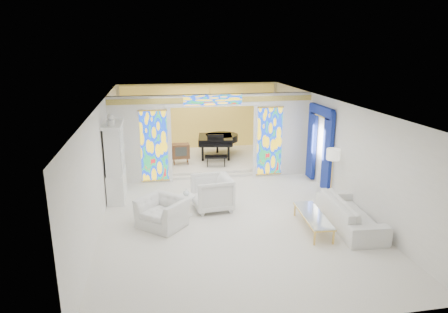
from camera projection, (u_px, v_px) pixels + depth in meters
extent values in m
plane|color=white|center=(223.00, 198.00, 12.42)|extent=(12.00, 12.00, 0.00)
cube|color=white|center=(223.00, 102.00, 11.61)|extent=(7.00, 12.00, 0.02)
cube|color=silver|center=(199.00, 117.00, 17.70)|extent=(7.00, 0.02, 3.00)
cube|color=silver|center=(288.00, 248.00, 6.33)|extent=(7.00, 0.02, 3.00)
cube|color=silver|center=(103.00, 158.00, 11.42)|extent=(0.02, 12.00, 3.00)
cube|color=silver|center=(332.00, 147.00, 12.61)|extent=(0.02, 12.00, 3.00)
cube|color=silver|center=(140.00, 140.00, 13.49)|extent=(2.00, 0.18, 3.00)
cube|color=silver|center=(281.00, 135.00, 14.34)|extent=(2.00, 0.18, 3.00)
cube|color=silver|center=(212.00, 100.00, 13.56)|extent=(3.00, 0.18, 0.40)
cube|color=white|center=(170.00, 145.00, 13.62)|extent=(0.12, 0.06, 2.60)
cube|color=white|center=(255.00, 142.00, 14.13)|extent=(0.12, 0.06, 2.60)
cube|color=white|center=(213.00, 105.00, 13.51)|extent=(3.24, 0.06, 0.12)
cube|color=#DDBB53|center=(213.00, 100.00, 13.46)|extent=(7.00, 0.05, 0.18)
cube|color=gold|center=(154.00, 146.00, 13.52)|extent=(0.90, 0.04, 2.40)
cube|color=gold|center=(270.00, 141.00, 14.21)|extent=(0.90, 0.04, 2.40)
cube|color=gold|center=(213.00, 100.00, 13.45)|extent=(2.00, 0.04, 0.34)
cube|color=white|center=(205.00, 160.00, 16.28)|extent=(6.80, 3.80, 0.18)
cube|color=#F6D855|center=(200.00, 118.00, 17.59)|extent=(6.70, 0.10, 2.90)
cylinder|color=gold|center=(210.00, 100.00, 15.56)|extent=(0.48, 0.48, 0.30)
cube|color=navy|center=(328.00, 151.00, 12.68)|extent=(0.12, 0.55, 2.60)
cube|color=navy|center=(312.00, 142.00, 13.92)|extent=(0.12, 0.55, 2.60)
cube|color=navy|center=(322.00, 111.00, 12.98)|extent=(0.14, 1.70, 0.30)
cube|color=gold|center=(321.00, 116.00, 13.02)|extent=(0.12, 1.50, 0.06)
cube|color=white|center=(117.00, 185.00, 12.32)|extent=(0.50, 1.40, 0.90)
cube|color=white|center=(114.00, 149.00, 12.01)|extent=(0.44, 1.30, 1.40)
cube|color=white|center=(122.00, 148.00, 12.05)|extent=(0.01, 1.20, 1.30)
cube|color=white|center=(112.00, 124.00, 11.81)|extent=(0.56, 1.46, 0.08)
cylinder|color=silver|center=(111.00, 123.00, 11.45)|extent=(0.22, 0.22, 0.16)
sphere|color=silver|center=(110.00, 117.00, 11.40)|extent=(0.20, 0.20, 0.20)
imported|color=white|center=(163.00, 212.00, 10.45)|extent=(1.56, 1.55, 0.76)
imported|color=silver|center=(212.00, 193.00, 11.50)|extent=(1.19, 1.16, 0.99)
imported|color=silver|center=(350.00, 213.00, 10.43)|extent=(1.17, 2.60, 0.74)
cylinder|color=white|center=(186.00, 196.00, 11.00)|extent=(0.53, 0.53, 0.04)
cylinder|color=white|center=(186.00, 206.00, 11.08)|extent=(0.09, 0.09, 0.57)
cylinder|color=white|center=(187.00, 215.00, 11.16)|extent=(0.35, 0.35, 0.03)
imported|color=white|center=(186.00, 192.00, 10.97)|extent=(0.18, 0.18, 0.19)
cube|color=white|center=(313.00, 215.00, 10.27)|extent=(0.66, 1.83, 0.04)
cube|color=gold|center=(313.00, 216.00, 10.27)|extent=(0.69, 1.86, 0.03)
cube|color=gold|center=(315.00, 238.00, 9.48)|extent=(0.04, 0.04, 0.37)
cube|color=gold|center=(333.00, 237.00, 9.53)|extent=(0.04, 0.04, 0.37)
cube|color=gold|center=(295.00, 210.00, 11.12)|extent=(0.04, 0.04, 0.37)
cube|color=gold|center=(311.00, 209.00, 11.16)|extent=(0.04, 0.04, 0.37)
cylinder|color=gold|center=(330.00, 200.00, 12.23)|extent=(0.30, 0.30, 0.03)
cylinder|color=gold|center=(332.00, 178.00, 12.03)|extent=(0.03, 0.03, 1.50)
cylinder|color=white|center=(333.00, 154.00, 11.83)|extent=(0.42, 0.42, 0.32)
cube|color=black|center=(215.00, 139.00, 16.27)|extent=(1.54, 1.62, 0.26)
cylinder|color=black|center=(222.00, 138.00, 16.59)|extent=(1.52, 1.52, 0.26)
cube|color=black|center=(216.00, 145.00, 15.47)|extent=(1.29, 0.45, 0.09)
cube|color=white|center=(216.00, 145.00, 15.39)|extent=(1.17, 0.26, 0.03)
cube|color=black|center=(215.00, 137.00, 15.72)|extent=(0.65, 0.12, 0.23)
cube|color=black|center=(216.00, 157.00, 15.01)|extent=(0.88, 0.44, 0.07)
cylinder|color=black|center=(203.00, 154.00, 15.73)|extent=(0.11, 0.11, 0.58)
cylinder|color=black|center=(229.00, 153.00, 15.77)|extent=(0.11, 0.11, 0.58)
cylinder|color=black|center=(217.00, 146.00, 16.92)|extent=(0.11, 0.11, 0.58)
cube|color=brown|center=(181.00, 151.00, 15.27)|extent=(0.68, 0.47, 0.54)
cube|color=#343937|center=(181.00, 152.00, 15.05)|extent=(0.43, 0.03, 0.35)
cone|color=brown|center=(174.00, 162.00, 15.17)|extent=(0.04, 0.04, 0.24)
cone|color=brown|center=(188.00, 162.00, 15.27)|extent=(0.04, 0.04, 0.24)
cone|color=brown|center=(174.00, 160.00, 15.48)|extent=(0.04, 0.04, 0.24)
cone|color=brown|center=(187.00, 159.00, 15.58)|extent=(0.04, 0.04, 0.24)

